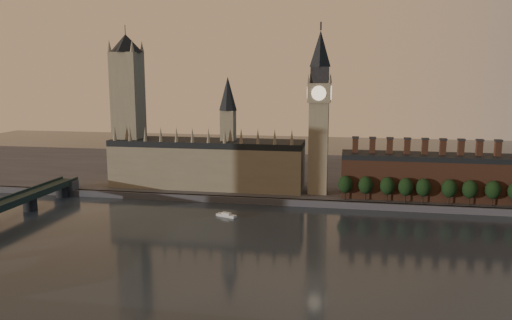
% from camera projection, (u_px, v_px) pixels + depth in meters
% --- Properties ---
extents(ground, '(900.00, 900.00, 0.00)m').
position_uv_depth(ground, '(279.00, 258.00, 217.15)').
color(ground, black).
rests_on(ground, ground).
extents(north_bank, '(900.00, 182.00, 4.00)m').
position_uv_depth(north_bank, '(310.00, 175.00, 389.52)').
color(north_bank, '#4B4C51').
rests_on(north_bank, ground).
extents(palace_of_westminster, '(130.00, 30.30, 74.00)m').
position_uv_depth(palace_of_westminster, '(208.00, 161.00, 336.51)').
color(palace_of_westminster, '#82745C').
rests_on(palace_of_westminster, north_bank).
extents(victoria_tower, '(24.00, 24.00, 108.00)m').
position_uv_depth(victoria_tower, '(128.00, 105.00, 340.30)').
color(victoria_tower, '#82745C').
rests_on(victoria_tower, north_bank).
extents(big_ben, '(15.00, 15.00, 107.00)m').
position_uv_depth(big_ben, '(319.00, 111.00, 312.67)').
color(big_ben, '#82745C').
rests_on(big_ben, north_bank).
extents(chimney_block, '(110.00, 25.00, 37.00)m').
position_uv_depth(chimney_block, '(432.00, 176.00, 306.66)').
color(chimney_block, brown).
rests_on(chimney_block, north_bank).
extents(embankment_tree_0, '(8.60, 8.60, 14.88)m').
position_uv_depth(embankment_tree_0, '(345.00, 184.00, 301.99)').
color(embankment_tree_0, black).
rests_on(embankment_tree_0, north_bank).
extents(embankment_tree_1, '(8.60, 8.60, 14.88)m').
position_uv_depth(embankment_tree_1, '(366.00, 185.00, 299.99)').
color(embankment_tree_1, black).
rests_on(embankment_tree_1, north_bank).
extents(embankment_tree_2, '(8.60, 8.60, 14.88)m').
position_uv_depth(embankment_tree_2, '(387.00, 186.00, 297.68)').
color(embankment_tree_2, black).
rests_on(embankment_tree_2, north_bank).
extents(embankment_tree_3, '(8.60, 8.60, 14.88)m').
position_uv_depth(embankment_tree_3, '(406.00, 187.00, 295.15)').
color(embankment_tree_3, black).
rests_on(embankment_tree_3, north_bank).
extents(embankment_tree_4, '(8.60, 8.60, 14.88)m').
position_uv_depth(embankment_tree_4, '(423.00, 188.00, 293.50)').
color(embankment_tree_4, black).
rests_on(embankment_tree_4, north_bank).
extents(embankment_tree_5, '(8.60, 8.60, 14.88)m').
position_uv_depth(embankment_tree_5, '(449.00, 188.00, 291.05)').
color(embankment_tree_5, black).
rests_on(embankment_tree_5, north_bank).
extents(embankment_tree_6, '(8.60, 8.60, 14.88)m').
position_uv_depth(embankment_tree_6, '(470.00, 189.00, 288.98)').
color(embankment_tree_6, black).
rests_on(embankment_tree_6, north_bank).
extents(embankment_tree_7, '(8.60, 8.60, 14.88)m').
position_uv_depth(embankment_tree_7, '(493.00, 190.00, 287.25)').
color(embankment_tree_7, black).
rests_on(embankment_tree_7, north_bank).
extents(river_boat, '(12.48, 7.51, 2.41)m').
position_uv_depth(river_boat, '(226.00, 215.00, 280.89)').
color(river_boat, silver).
rests_on(river_boat, ground).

